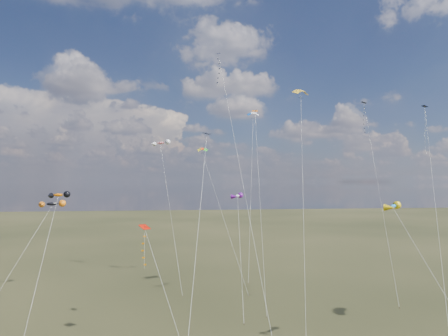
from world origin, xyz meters
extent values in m
cube|color=black|center=(28.20, 29.34, 31.90)|extent=(1.10, 1.14, 0.35)
cylinder|color=silver|center=(25.36, 19.25, 15.95)|extent=(5.71, 20.20, 31.91)
cube|color=#332316|center=(22.51, 9.16, 0.06)|extent=(0.10, 0.10, 0.12)
cube|color=#0F164B|center=(-0.88, 17.91, 36.30)|extent=(0.76, 0.73, 0.27)
cylinder|color=silver|center=(0.71, 7.70, 18.15)|extent=(3.20, 20.46, 36.31)
cube|color=black|center=(-3.94, 3.23, 22.32)|extent=(1.05, 1.06, 0.29)
cylinder|color=silver|center=(-5.55, -4.11, 11.16)|extent=(3.25, 14.70, 22.33)
cube|color=#B90F01|center=(-10.71, 2.59, 12.08)|extent=(1.36, 1.36, 0.46)
cylinder|color=silver|center=(-8.36, -1.84, 6.04)|extent=(4.73, 8.89, 12.10)
cube|color=#121954|center=(23.74, 4.89, 26.45)|extent=(0.66, 0.69, 0.21)
cylinder|color=silver|center=(20.25, -1.84, 13.22)|extent=(7.01, 13.48, 26.46)
cube|color=#BF5B13|center=(6.44, 25.78, 29.15)|extent=(1.11, 1.03, 0.44)
cylinder|color=silver|center=(5.21, 16.87, 14.57)|extent=(2.48, 17.84, 29.16)
cube|color=#332316|center=(3.99, 7.96, 0.06)|extent=(0.10, 0.10, 0.12)
cylinder|color=silver|center=(8.35, 6.60, 15.27)|extent=(5.86, 18.33, 30.56)
cylinder|color=silver|center=(7.18, 32.90, 15.76)|extent=(4.40, 16.51, 31.52)
cube|color=#332316|center=(4.99, 24.66, 0.06)|extent=(0.10, 0.10, 0.12)
cylinder|color=silver|center=(0.68, 23.67, 11.42)|extent=(5.94, 12.58, 22.86)
cube|color=#332316|center=(3.64, 17.39, 0.06)|extent=(0.10, 0.10, 0.12)
ellipsoid|color=black|center=(-26.38, 24.76, 13.45)|extent=(3.51, 2.05, 1.17)
cylinder|color=silver|center=(-29.10, 20.32, 6.73)|extent=(5.48, 8.91, 13.47)
ellipsoid|color=#C25704|center=(-22.79, 14.56, 15.18)|extent=(2.73, 1.38, 1.00)
cylinder|color=silver|center=(-22.77, 8.05, 7.59)|extent=(0.06, 13.04, 15.19)
ellipsoid|color=silver|center=(2.07, 18.07, 14.82)|extent=(2.00, 2.20, 0.93)
cylinder|color=silver|center=(1.41, 12.02, 7.41)|extent=(1.34, 12.11, 14.84)
cube|color=#332316|center=(0.76, 5.98, 0.06)|extent=(0.10, 0.10, 0.12)
ellipsoid|color=red|center=(-9.85, 35.78, 24.35)|extent=(3.55, 2.42, 1.22)
cylinder|color=silver|center=(-7.97, 27.19, 12.17)|extent=(3.79, 17.21, 24.36)
cube|color=#332316|center=(-6.09, 18.60, 0.06)|extent=(0.10, 0.10, 0.12)
ellipsoid|color=blue|center=(14.17, -3.75, 14.49)|extent=(2.45, 2.32, 0.86)
cylinder|color=silver|center=(15.20, -9.94, 7.24)|extent=(2.09, 12.41, 14.50)
camera|label=1|loc=(-8.06, -41.13, 16.92)|focal=32.00mm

